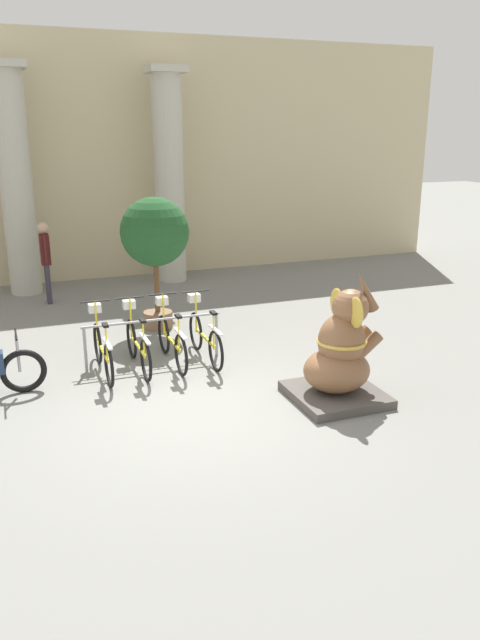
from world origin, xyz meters
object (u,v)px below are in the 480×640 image
Objects in this scene: bicycle_2 at (171,339)px; potted_tree at (155,236)px; bicycle_3 at (205,336)px; person_pedestrian at (45,255)px; bicycle_1 at (138,344)px; elephant_statue at (340,357)px; bicycle_0 at (102,349)px.

bicycle_2 is 2.42m from potted_tree.
person_pedestrian is at bearing 115.09° from bicycle_3.
bicycle_1 is at bearing -176.55° from bicycle_2.
bicycle_2 is at bearing 3.45° from bicycle_1.
bicycle_3 is at bearing -80.84° from potted_tree.
potted_tree is (1.85, -2.64, 0.71)m from person_pedestrian.
potted_tree reaches higher than bicycle_2.
bicycle_1 is at bearing -77.56° from person_pedestrian.
person_pedestrian reaches higher than bicycle_2.
bicycle_3 is 0.92× the size of elephant_statue.
potted_tree reaches higher than bicycle_0.
bicycle_1 is 1.14m from bicycle_3.
elephant_statue reaches higher than bicycle_1.
person_pedestrian is at bearing 116.83° from elephant_statue.
person_pedestrian is at bearing 95.53° from bicycle_0.
elephant_statue is 0.75× the size of potted_tree.
bicycle_0 is at bearing -124.73° from potted_tree.
elephant_statue is 4.69m from potted_tree.
potted_tree reaches higher than bicycle_3.
bicycle_2 is at bearing 2.63° from bicycle_0.
person_pedestrian is (-2.17, 4.63, 0.69)m from bicycle_3.
potted_tree is (-0.32, 1.99, 1.40)m from bicycle_3.
bicycle_1 is 0.98× the size of person_pedestrian.
bicycle_2 and bicycle_3 have the same top height.
person_pedestrian is (-1.59, 4.60, 0.69)m from bicycle_2.
bicycle_1 is at bearing -112.44° from potted_tree.
bicycle_2 is 0.98× the size of person_pedestrian.
bicycle_3 is 0.70× the size of potted_tree.
bicycle_0 and bicycle_3 have the same top height.
potted_tree is at bearing -55.05° from person_pedestrian.
bicycle_1 is 0.92× the size of elephant_statue.
elephant_statue is 7.72m from person_pedestrian.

